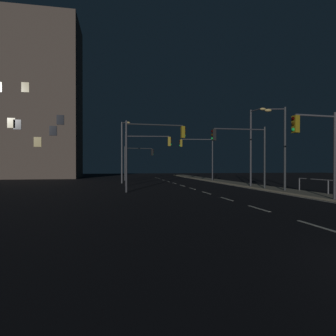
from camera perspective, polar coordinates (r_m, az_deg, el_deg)
name	(u,v)px	position (r m, az deg, el deg)	size (l,w,h in m)	color
ground_plane	(204,192)	(22.13, 7.41, -4.93)	(112.00, 112.00, 0.00)	black
sidewalk_right	(281,190)	(24.91, 21.94, -4.19)	(2.27, 77.00, 0.14)	gray
lane_markings_center	(192,189)	(25.47, 5.00, -4.21)	(0.14, 50.00, 0.01)	silver
lane_edge_line	(239,187)	(28.65, 14.22, -3.70)	(0.14, 53.00, 0.01)	silver
traffic_light_mid_left	(316,138)	(17.95, 27.96, 5.37)	(2.96, 0.43, 5.01)	#38383D
traffic_light_far_right	(153,142)	(22.33, -3.12, 5.35)	(4.89, 0.43, 5.59)	#38383D
traffic_light_mid_right	(241,144)	(24.63, 14.70, 4.74)	(4.89, 0.35, 5.29)	#2D3033
traffic_light_overhead_east	(146,149)	(28.87, -4.47, 3.91)	(4.74, 0.83, 5.35)	#4C4C51
traffic_light_near_right	(198,150)	(37.81, 6.21, 3.67)	(4.58, 0.67, 5.73)	#38383D
traffic_light_far_center	(138,156)	(40.17, -6.08, 2.37)	(4.26, 0.64, 4.82)	#2D3033
street_lamp_corner	(282,140)	(23.88, 22.12, 5.29)	(1.66, 0.56, 6.55)	#2D3033
street_lamp_median	(123,147)	(33.46, -9.16, 4.34)	(1.01, 1.61, 7.26)	#4C4C51
street_lamp_mid_block	(253,140)	(27.90, 16.91, 5.50)	(0.68, 1.96, 7.31)	#38383D
building_distant	(20,98)	(53.93, -27.88, 12.42)	(18.99, 9.16, 26.62)	brown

